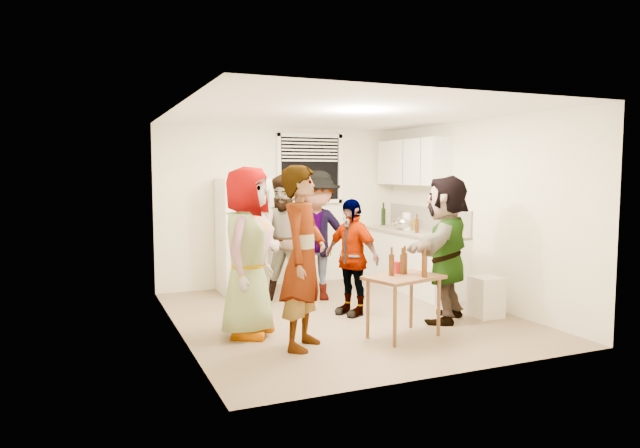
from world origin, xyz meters
name	(u,v)px	position (x,y,z in m)	size (l,w,h in m)	color
room	(343,316)	(0.00, 0.00, 0.00)	(4.00, 4.50, 2.50)	white
window	(310,169)	(0.45, 2.21, 1.85)	(1.12, 0.10, 1.06)	white
refrigerator	(244,236)	(-0.75, 1.88, 0.85)	(0.70, 0.70, 1.70)	white
counter_lower	(411,261)	(1.70, 1.15, 0.43)	(0.60, 2.20, 0.86)	white
countertop	(411,232)	(1.70, 1.15, 0.88)	(0.64, 2.22, 0.04)	#BCAF96
backsplash	(427,218)	(1.99, 1.15, 1.08)	(0.03, 2.20, 0.36)	beige
upper_cabinets	(412,162)	(1.83, 1.35, 1.95)	(0.34, 1.60, 0.70)	white
kettle	(403,230)	(1.65, 1.29, 0.90)	(0.27, 0.22, 0.22)	silver
paper_towel	(407,230)	(1.68, 1.25, 0.90)	(0.12, 0.12, 0.27)	white
wine_bottle	(383,225)	(1.75, 2.11, 0.90)	(0.07, 0.07, 0.29)	black
beer_bottle_counter	(417,233)	(1.60, 0.83, 0.90)	(0.05, 0.05, 0.21)	#47230C
blue_cup	(437,236)	(1.61, 0.32, 0.90)	(0.10, 0.10, 0.13)	#231EAD
picture_frame	(414,224)	(1.92, 1.43, 0.97)	(0.02, 0.18, 0.15)	gold
trash_bin	(486,297)	(1.63, -0.72, 0.25)	(0.34, 0.34, 0.50)	silver
serving_table	(403,337)	(0.22, -1.08, 0.00)	(0.80, 0.53, 0.68)	brown
beer_bottle_table	(402,274)	(0.26, -0.98, 0.68)	(0.06, 0.06, 0.22)	#47230C
red_cup	(398,273)	(0.25, -0.91, 0.68)	(0.10, 0.10, 0.13)	#A2191A
guest_grey	(248,335)	(-1.32, -0.35, 0.00)	(0.91, 1.86, 0.59)	gray
guest_stripe	(303,347)	(-0.91, -1.00, 0.00)	(0.68, 1.86, 0.45)	#141933
guest_back_left	(289,304)	(-0.40, 0.88, 0.00)	(0.86, 1.76, 0.67)	brown
guest_back_right	(316,299)	(0.06, 1.00, 0.00)	(1.17, 1.82, 0.67)	#3C3C41
guest_black	(351,314)	(0.13, 0.04, 0.00)	(0.86, 1.47, 0.36)	black
guest_orange	(445,320)	(1.06, -0.66, 0.00)	(1.63, 1.76, 0.52)	#CC8B4A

